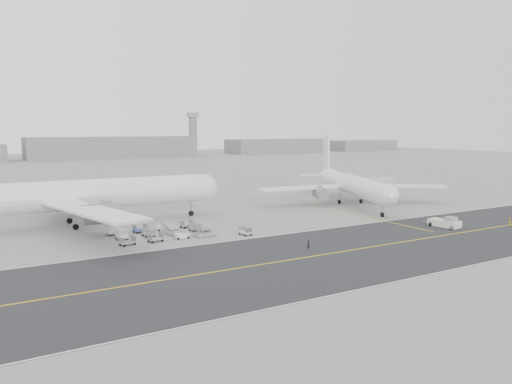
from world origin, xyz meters
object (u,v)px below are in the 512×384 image
control_tower (193,133)px  ground_crew_b (509,222)px  ground_crew_a (309,245)px  airliner_a (73,196)px  pushback_tug (445,223)px  airliner_b (351,184)px  jet_bridge (370,184)px

control_tower → ground_crew_b: control_tower is taller
ground_crew_a → ground_crew_b: 46.86m
airliner_a → pushback_tug: 74.74m
pushback_tug → airliner_b: bearing=73.2°
control_tower → airliner_a: (-128.29, -239.51, -9.96)m
control_tower → ground_crew_b: bearing=-100.4°
airliner_b → airliner_a: bearing=-162.9°
airliner_b → ground_crew_b: 40.60m
airliner_a → jet_bridge: bearing=-89.1°
ground_crew_b → airliner_b: bearing=-91.8°
control_tower → ground_crew_b: 288.92m
airliner_a → ground_crew_b: airliner_a is taller
airliner_b → jet_bridge: airliner_b is taller
jet_bridge → ground_crew_a: (-49.89, -39.29, -3.37)m
control_tower → airliner_a: bearing=-118.2°
pushback_tug → ground_crew_a: pushback_tug is taller
pushback_tug → jet_bridge: bearing=59.4°
jet_bridge → airliner_b: bearing=-144.1°
ground_crew_a → airliner_a: bearing=108.3°
airliner_a → pushback_tug: bearing=-120.0°
airliner_a → airliner_b: 68.83m
airliner_a → pushback_tug: size_ratio=7.96×
ground_crew_a → ground_crew_b: bearing=-24.2°
airliner_b → pushback_tug: (-4.79, -33.91, -4.15)m
control_tower → jet_bridge: 244.96m
jet_bridge → ground_crew_b: size_ratio=9.19×
airliner_a → ground_crew_b: (76.00, -44.22, -5.43)m
pushback_tug → control_tower: bearing=68.2°
ground_crew_b → ground_crew_a: bearing=-18.0°
ground_crew_b → pushback_tug: bearing=-37.8°
airliner_b → ground_crew_b: bearing=-58.6°
control_tower → pushback_tug: bearing=-103.0°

